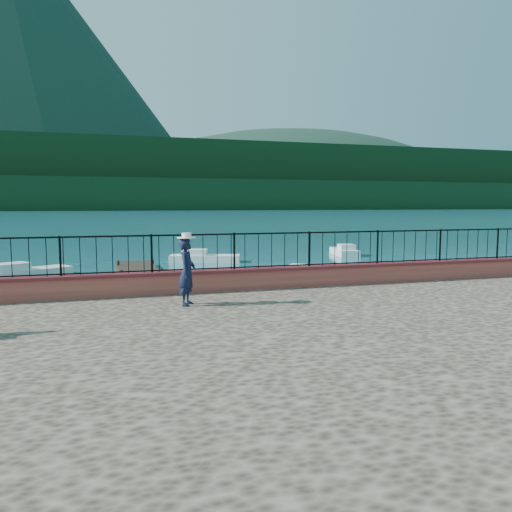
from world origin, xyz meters
TOP-DOWN VIEW (x-y plane):
  - ground at (0.00, 0.00)m, footprint 2000.00×2000.00m
  - parapet at (0.00, 3.70)m, footprint 28.00×0.46m
  - railing at (0.00, 3.70)m, footprint 27.00×0.05m
  - dock at (-2.00, 12.00)m, footprint 2.00×16.00m
  - far_forest at (0.00, 300.00)m, footprint 900.00×60.00m
  - foothills at (0.00, 360.00)m, footprint 900.00×120.00m
  - companion_hill at (220.00, 560.00)m, footprint 448.00×384.00m
  - person at (-1.87, 2.05)m, footprint 0.58×0.67m
  - hat at (-1.87, 2.05)m, footprint 0.44×0.44m
  - boat_0 at (-4.09, 6.95)m, footprint 4.10×1.65m
  - boat_1 at (5.36, 11.20)m, footprint 3.48×3.27m
  - boat_3 at (-7.27, 16.64)m, footprint 4.35×3.39m
  - boat_4 at (2.35, 20.67)m, footprint 4.45×2.57m
  - boat_5 at (12.51, 21.98)m, footprint 1.99×3.61m

SIDE VIEW (x-z plane):
  - ground at x=0.00m, z-range 0.00..0.00m
  - companion_hill at x=220.00m, z-range -90.00..90.00m
  - dock at x=-2.00m, z-range 0.00..0.30m
  - boat_0 at x=-4.09m, z-range 0.00..0.80m
  - boat_1 at x=5.36m, z-range 0.00..0.80m
  - boat_3 at x=-7.27m, z-range 0.00..0.80m
  - boat_4 at x=2.35m, z-range 0.00..0.80m
  - boat_5 at x=12.51m, z-range 0.00..0.80m
  - parapet at x=0.00m, z-range 1.20..1.78m
  - person at x=-1.87m, z-range 1.20..2.76m
  - railing at x=0.00m, z-range 1.78..2.73m
  - hat at x=-1.87m, z-range 2.76..2.88m
  - far_forest at x=0.00m, z-range 0.00..18.00m
  - foothills at x=0.00m, z-range 0.00..44.00m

